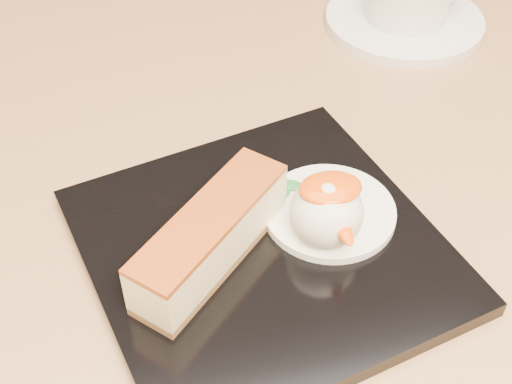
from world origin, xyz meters
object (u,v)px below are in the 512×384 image
object	(u,v)px
cheesecake	(211,237)
saucer	(404,21)
table	(267,348)
ice_cream_scoop	(326,213)
dessert_plate	(263,249)

from	to	relation	value
cheesecake	saucer	bearing A→B (deg)	3.70
table	cheesecake	distance (m)	0.20
table	saucer	xyz separation A→B (m)	(0.19, 0.22, 0.16)
cheesecake	saucer	xyz separation A→B (m)	(0.24, 0.26, -0.03)
table	ice_cream_scoop	size ratio (longest dim) A/B	16.71
dessert_plate	saucer	size ratio (longest dim) A/B	1.47
cheesecake	dessert_plate	bearing A→B (deg)	-35.47
dessert_plate	cheesecake	world-z (taller)	cheesecake
table	cheesecake	bearing A→B (deg)	-144.15
dessert_plate	saucer	xyz separation A→B (m)	(0.20, 0.25, -0.00)
cheesecake	ice_cream_scoop	world-z (taller)	ice_cream_scoop
dessert_plate	ice_cream_scoop	world-z (taller)	ice_cream_scoop
ice_cream_scoop	saucer	bearing A→B (deg)	57.77
table	dessert_plate	world-z (taller)	dessert_plate
cheesecake	saucer	world-z (taller)	cheesecake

